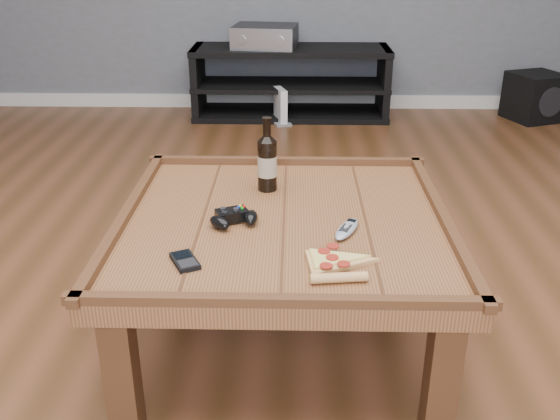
{
  "coord_description": "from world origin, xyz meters",
  "views": [
    {
      "loc": [
        0.03,
        -1.73,
        1.26
      ],
      "look_at": [
        -0.01,
        -0.09,
        0.52
      ],
      "focal_mm": 40.0,
      "sensor_mm": 36.0,
      "label": 1
    }
  ],
  "objects_px": {
    "coffee_table": "(284,236)",
    "pizza_slice": "(333,263)",
    "game_controller": "(234,218)",
    "subwoofer": "(535,97)",
    "av_receiver": "(265,36)",
    "media_console": "(291,83)",
    "remote_control": "(347,229)",
    "beer_bottle": "(267,161)",
    "smartphone": "(185,261)",
    "game_console": "(280,108)"
  },
  "relations": [
    {
      "from": "coffee_table",
      "to": "pizza_slice",
      "type": "bearing_deg",
      "value": -65.54
    },
    {
      "from": "game_controller",
      "to": "subwoofer",
      "type": "relative_size",
      "value": 0.36
    },
    {
      "from": "game_controller",
      "to": "av_receiver",
      "type": "relative_size",
      "value": 0.33
    },
    {
      "from": "av_receiver",
      "to": "coffee_table",
      "type": "bearing_deg",
      "value": -79.17
    },
    {
      "from": "media_console",
      "to": "remote_control",
      "type": "distance_m",
      "value": 2.86
    },
    {
      "from": "beer_bottle",
      "to": "smartphone",
      "type": "height_order",
      "value": "beer_bottle"
    },
    {
      "from": "smartphone",
      "to": "game_controller",
      "type": "bearing_deg",
      "value": 39.53
    },
    {
      "from": "media_console",
      "to": "av_receiver",
      "type": "xyz_separation_m",
      "value": [
        -0.18,
        -0.01,
        0.33
      ]
    },
    {
      "from": "beer_bottle",
      "to": "game_controller",
      "type": "height_order",
      "value": "beer_bottle"
    },
    {
      "from": "pizza_slice",
      "to": "av_receiver",
      "type": "relative_size",
      "value": 0.58
    },
    {
      "from": "game_controller",
      "to": "game_console",
      "type": "bearing_deg",
      "value": 65.3
    },
    {
      "from": "remote_control",
      "to": "subwoofer",
      "type": "height_order",
      "value": "remote_control"
    },
    {
      "from": "beer_bottle",
      "to": "remote_control",
      "type": "xyz_separation_m",
      "value": [
        0.25,
        -0.33,
        -0.09
      ]
    },
    {
      "from": "coffee_table",
      "to": "smartphone",
      "type": "bearing_deg",
      "value": -131.93
    },
    {
      "from": "pizza_slice",
      "to": "game_console",
      "type": "height_order",
      "value": "pizza_slice"
    },
    {
      "from": "beer_bottle",
      "to": "subwoofer",
      "type": "xyz_separation_m",
      "value": [
        1.81,
        2.47,
        -0.39
      ]
    },
    {
      "from": "remote_control",
      "to": "subwoofer",
      "type": "distance_m",
      "value": 3.22
    },
    {
      "from": "beer_bottle",
      "to": "subwoofer",
      "type": "height_order",
      "value": "beer_bottle"
    },
    {
      "from": "media_console",
      "to": "coffee_table",
      "type": "bearing_deg",
      "value": -90.0
    },
    {
      "from": "coffee_table",
      "to": "av_receiver",
      "type": "relative_size",
      "value": 2.19
    },
    {
      "from": "remote_control",
      "to": "av_receiver",
      "type": "height_order",
      "value": "av_receiver"
    },
    {
      "from": "media_console",
      "to": "game_console",
      "type": "bearing_deg",
      "value": -110.07
    },
    {
      "from": "subwoofer",
      "to": "game_console",
      "type": "xyz_separation_m",
      "value": [
        -1.82,
        -0.15,
        -0.05
      ]
    },
    {
      "from": "beer_bottle",
      "to": "remote_control",
      "type": "height_order",
      "value": "beer_bottle"
    },
    {
      "from": "beer_bottle",
      "to": "game_controller",
      "type": "distance_m",
      "value": 0.3
    },
    {
      "from": "media_console",
      "to": "pizza_slice",
      "type": "distance_m",
      "value": 3.06
    },
    {
      "from": "media_console",
      "to": "beer_bottle",
      "type": "relative_size",
      "value": 5.56
    },
    {
      "from": "coffee_table",
      "to": "game_console",
      "type": "relative_size",
      "value": 4.14
    },
    {
      "from": "pizza_slice",
      "to": "remote_control",
      "type": "distance_m",
      "value": 0.21
    },
    {
      "from": "game_controller",
      "to": "pizza_slice",
      "type": "xyz_separation_m",
      "value": [
        0.28,
        -0.25,
        -0.01
      ]
    },
    {
      "from": "pizza_slice",
      "to": "smartphone",
      "type": "bearing_deg",
      "value": 172.02
    },
    {
      "from": "pizza_slice",
      "to": "remote_control",
      "type": "xyz_separation_m",
      "value": [
        0.05,
        0.2,
        0.0
      ]
    },
    {
      "from": "pizza_slice",
      "to": "subwoofer",
      "type": "height_order",
      "value": "pizza_slice"
    },
    {
      "from": "remote_control",
      "to": "game_console",
      "type": "bearing_deg",
      "value": 118.82
    },
    {
      "from": "subwoofer",
      "to": "av_receiver",
      "type": "bearing_deg",
      "value": 158.13
    },
    {
      "from": "media_console",
      "to": "remote_control",
      "type": "height_order",
      "value": "media_console"
    },
    {
      "from": "coffee_table",
      "to": "remote_control",
      "type": "relative_size",
      "value": 6.47
    },
    {
      "from": "media_console",
      "to": "beer_bottle",
      "type": "distance_m",
      "value": 2.54
    },
    {
      "from": "coffee_table",
      "to": "beer_bottle",
      "type": "relative_size",
      "value": 4.09
    },
    {
      "from": "game_controller",
      "to": "subwoofer",
      "type": "height_order",
      "value": "game_controller"
    },
    {
      "from": "coffee_table",
      "to": "beer_bottle",
      "type": "xyz_separation_m",
      "value": [
        -0.06,
        0.23,
        0.16
      ]
    },
    {
      "from": "coffee_table",
      "to": "media_console",
      "type": "height_order",
      "value": "media_console"
    },
    {
      "from": "coffee_table",
      "to": "pizza_slice",
      "type": "distance_m",
      "value": 0.33
    },
    {
      "from": "smartphone",
      "to": "subwoofer",
      "type": "xyz_separation_m",
      "value": [
        2.01,
        2.99,
        -0.29
      ]
    },
    {
      "from": "media_console",
      "to": "av_receiver",
      "type": "bearing_deg",
      "value": -178.25
    },
    {
      "from": "coffee_table",
      "to": "smartphone",
      "type": "relative_size",
      "value": 8.6
    },
    {
      "from": "smartphone",
      "to": "av_receiver",
      "type": "height_order",
      "value": "av_receiver"
    },
    {
      "from": "beer_bottle",
      "to": "pizza_slice",
      "type": "bearing_deg",
      "value": -69.75
    },
    {
      "from": "smartphone",
      "to": "game_console",
      "type": "height_order",
      "value": "smartphone"
    },
    {
      "from": "subwoofer",
      "to": "game_controller",
      "type": "bearing_deg",
      "value": -145.42
    }
  ]
}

